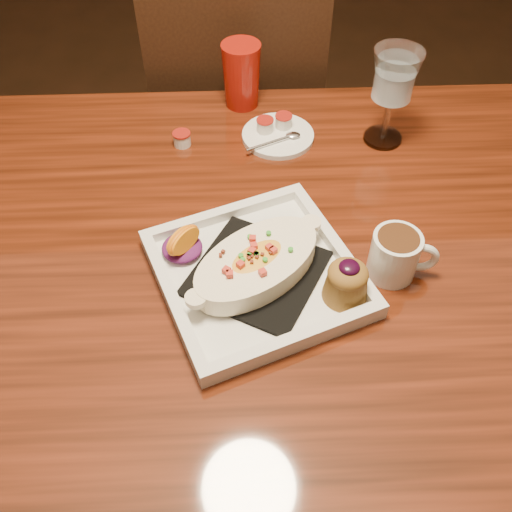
{
  "coord_description": "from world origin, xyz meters",
  "views": [
    {
      "loc": [
        -0.0,
        -0.63,
        1.44
      ],
      "look_at": [
        0.02,
        -0.05,
        0.77
      ],
      "focal_mm": 40.0,
      "sensor_mm": 36.0,
      "label": 1
    }
  ],
  "objects_px": {
    "table": "(243,280)",
    "chair_far": "(238,132)",
    "red_tumbler": "(241,75)",
    "goblet": "(394,81)",
    "coffee_mug": "(396,254)",
    "saucer": "(277,133)",
    "plate": "(264,269)"
  },
  "relations": [
    {
      "from": "table",
      "to": "saucer",
      "type": "distance_m",
      "value": 0.31
    },
    {
      "from": "saucer",
      "to": "red_tumbler",
      "type": "xyz_separation_m",
      "value": [
        -0.07,
        0.12,
        0.06
      ]
    },
    {
      "from": "saucer",
      "to": "red_tumbler",
      "type": "distance_m",
      "value": 0.15
    },
    {
      "from": "coffee_mug",
      "to": "red_tumbler",
      "type": "xyz_separation_m",
      "value": [
        -0.22,
        0.47,
        0.02
      ]
    },
    {
      "from": "chair_far",
      "to": "saucer",
      "type": "bearing_deg",
      "value": 102.1
    },
    {
      "from": "goblet",
      "to": "saucer",
      "type": "distance_m",
      "value": 0.24
    },
    {
      "from": "chair_far",
      "to": "saucer",
      "type": "height_order",
      "value": "chair_far"
    },
    {
      "from": "coffee_mug",
      "to": "goblet",
      "type": "height_order",
      "value": "goblet"
    },
    {
      "from": "red_tumbler",
      "to": "chair_far",
      "type": "bearing_deg",
      "value": 92.43
    },
    {
      "from": "table",
      "to": "plate",
      "type": "xyz_separation_m",
      "value": [
        0.03,
        -0.08,
        0.12
      ]
    },
    {
      "from": "table",
      "to": "chair_far",
      "type": "distance_m",
      "value": 0.65
    },
    {
      "from": "table",
      "to": "goblet",
      "type": "xyz_separation_m",
      "value": [
        0.28,
        0.27,
        0.23
      ]
    },
    {
      "from": "chair_far",
      "to": "coffee_mug",
      "type": "relative_size",
      "value": 8.8
    },
    {
      "from": "chair_far",
      "to": "saucer",
      "type": "distance_m",
      "value": 0.44
    },
    {
      "from": "plate",
      "to": "saucer",
      "type": "distance_m",
      "value": 0.36
    },
    {
      "from": "saucer",
      "to": "red_tumbler",
      "type": "bearing_deg",
      "value": 118.62
    },
    {
      "from": "coffee_mug",
      "to": "saucer",
      "type": "height_order",
      "value": "coffee_mug"
    },
    {
      "from": "table",
      "to": "goblet",
      "type": "relative_size",
      "value": 8.02
    },
    {
      "from": "plate",
      "to": "saucer",
      "type": "bearing_deg",
      "value": 61.74
    },
    {
      "from": "plate",
      "to": "red_tumbler",
      "type": "height_order",
      "value": "red_tumbler"
    },
    {
      "from": "chair_far",
      "to": "goblet",
      "type": "height_order",
      "value": "goblet"
    },
    {
      "from": "goblet",
      "to": "red_tumbler",
      "type": "relative_size",
      "value": 1.41
    },
    {
      "from": "chair_far",
      "to": "coffee_mug",
      "type": "xyz_separation_m",
      "value": [
        0.23,
        -0.7,
        0.29
      ]
    },
    {
      "from": "table",
      "to": "chair_far",
      "type": "height_order",
      "value": "chair_far"
    },
    {
      "from": "plate",
      "to": "red_tumbler",
      "type": "bearing_deg",
      "value": 71.19
    },
    {
      "from": "plate",
      "to": "goblet",
      "type": "bearing_deg",
      "value": 32.65
    },
    {
      "from": "coffee_mug",
      "to": "goblet",
      "type": "bearing_deg",
      "value": 90.22
    },
    {
      "from": "plate",
      "to": "coffee_mug",
      "type": "bearing_deg",
      "value": -18.88
    },
    {
      "from": "red_tumbler",
      "to": "saucer",
      "type": "bearing_deg",
      "value": -61.38
    },
    {
      "from": "plate",
      "to": "goblet",
      "type": "height_order",
      "value": "goblet"
    },
    {
      "from": "chair_far",
      "to": "red_tumbler",
      "type": "relative_size",
      "value": 7.01
    },
    {
      "from": "goblet",
      "to": "red_tumbler",
      "type": "xyz_separation_m",
      "value": [
        -0.27,
        0.13,
        -0.06
      ]
    }
  ]
}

